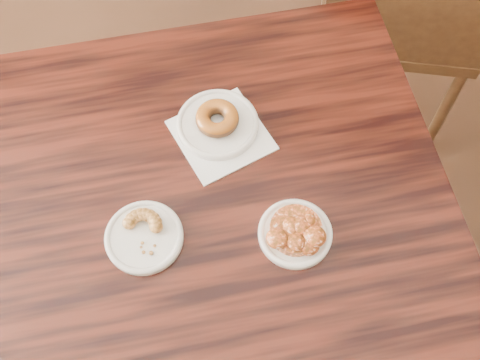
# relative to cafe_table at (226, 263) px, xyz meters

# --- Properties ---
(cafe_table) EXTENTS (1.18, 1.18, 0.75)m
(cafe_table) POSITION_rel_cafe_table_xyz_m (0.00, 0.00, 0.00)
(cafe_table) COLOR black
(cafe_table) RESTS_ON floor
(chair_far) EXTENTS (0.51, 0.51, 0.90)m
(chair_far) POSITION_rel_cafe_table_xyz_m (0.40, 0.86, 0.08)
(chair_far) COLOR black
(chair_far) RESTS_ON floor
(napkin) EXTENTS (0.25, 0.25, 0.00)m
(napkin) POSITION_rel_cafe_table_xyz_m (-0.02, 0.15, 0.38)
(napkin) COLOR white
(napkin) RESTS_ON cafe_table
(plate_donut) EXTENTS (0.17, 0.17, 0.01)m
(plate_donut) POSITION_rel_cafe_table_xyz_m (-0.04, 0.17, 0.39)
(plate_donut) COLOR white
(plate_donut) RESTS_ON napkin
(plate_cruller) EXTENTS (0.15, 0.15, 0.01)m
(plate_cruller) POSITION_rel_cafe_table_xyz_m (-0.13, -0.11, 0.38)
(plate_cruller) COLOR silver
(plate_cruller) RESTS_ON cafe_table
(plate_fritter) EXTENTS (0.14, 0.14, 0.01)m
(plate_fritter) POSITION_rel_cafe_table_xyz_m (0.15, -0.06, 0.38)
(plate_fritter) COLOR white
(plate_fritter) RESTS_ON cafe_table
(glazed_donut) EXTENTS (0.09, 0.09, 0.03)m
(glazed_donut) POSITION_rel_cafe_table_xyz_m (-0.04, 0.17, 0.41)
(glazed_donut) COLOR brown
(glazed_donut) RESTS_ON plate_donut
(apple_fritter) EXTENTS (0.14, 0.14, 0.03)m
(apple_fritter) POSITION_rel_cafe_table_xyz_m (0.15, -0.06, 0.40)
(apple_fritter) COLOR #401F06
(apple_fritter) RESTS_ON plate_fritter
(cruller_fragment) EXTENTS (0.09, 0.09, 0.02)m
(cruller_fragment) POSITION_rel_cafe_table_xyz_m (-0.13, -0.11, 0.40)
(cruller_fragment) COLOR #5B3812
(cruller_fragment) RESTS_ON plate_cruller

